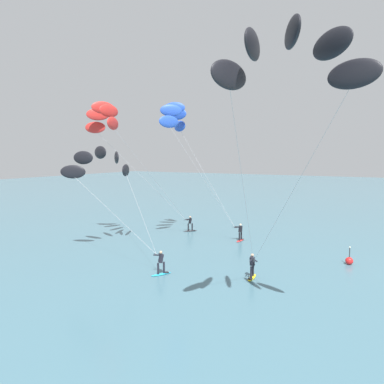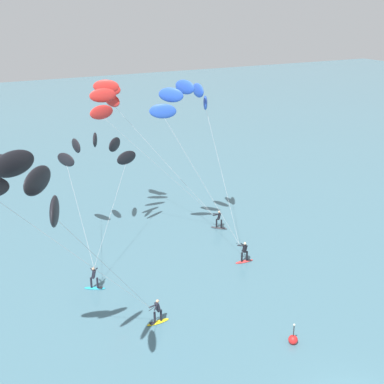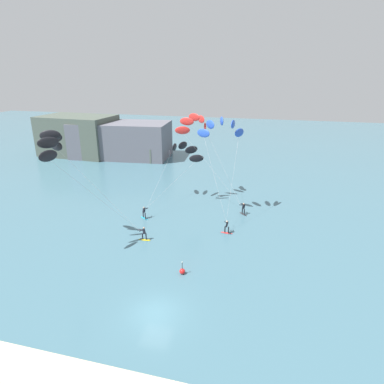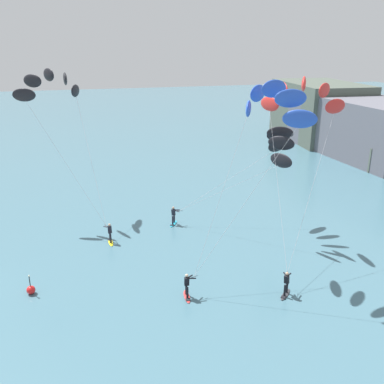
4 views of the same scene
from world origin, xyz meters
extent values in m
ellipsoid|color=red|center=(3.45, 15.68, 0.04)|extent=(1.52, 0.46, 0.08)
cube|color=black|center=(3.86, 15.65, 0.09)|extent=(0.30, 0.31, 0.02)
cylinder|color=black|center=(3.23, 15.69, 0.47)|extent=(0.14, 0.14, 0.78)
cylinder|color=black|center=(3.67, 15.66, 0.47)|extent=(0.14, 0.14, 0.78)
cube|color=black|center=(3.45, 15.68, 1.16)|extent=(0.34, 0.32, 0.63)
sphere|color=beige|center=(3.45, 15.68, 1.58)|extent=(0.20, 0.20, 0.20)
cylinder|color=black|center=(3.27, 16.20, 1.31)|extent=(0.20, 0.53, 0.03)
cylinder|color=black|center=(3.25, 15.90, 1.34)|extent=(0.46, 0.52, 0.15)
cylinder|color=black|center=(3.46, 15.97, 1.34)|extent=(0.12, 0.61, 0.15)
ellipsoid|color=blue|center=(3.63, 22.49, 11.17)|extent=(1.19, 1.96, 1.10)
ellipsoid|color=blue|center=(2.81, 22.22, 12.27)|extent=(0.46, 2.05, 1.10)
ellipsoid|color=blue|center=(1.42, 21.75, 12.70)|extent=(0.95, 2.03, 1.10)
ellipsoid|color=blue|center=(0.02, 21.29, 12.27)|extent=(1.57, 1.74, 1.10)
ellipsoid|color=blue|center=(-0.80, 21.01, 11.17)|extent=(1.96, 1.19, 1.10)
cylinder|color=#B2B2B7|center=(3.45, 19.34, 6.09)|extent=(0.38, 6.31, 9.57)
cylinder|color=#B2B2B7|center=(1.24, 18.61, 6.09)|extent=(4.09, 4.84, 9.57)
ellipsoid|color=#23ADD1|center=(-7.98, 17.22, 0.04)|extent=(1.48, 1.07, 0.08)
cube|color=black|center=(-7.62, 17.01, 0.09)|extent=(0.39, 0.39, 0.02)
cylinder|color=black|center=(-8.17, 17.33, 0.47)|extent=(0.14, 0.14, 0.78)
cylinder|color=black|center=(-7.79, 17.11, 0.47)|extent=(0.14, 0.14, 0.78)
cube|color=black|center=(-7.98, 17.22, 1.16)|extent=(0.43, 0.42, 0.63)
sphere|color=tan|center=(-7.98, 17.22, 1.58)|extent=(0.20, 0.20, 0.20)
cylinder|color=black|center=(-7.78, 17.73, 1.31)|extent=(0.22, 0.52, 0.03)
cylinder|color=black|center=(-7.98, 17.52, 1.34)|extent=(0.10, 0.60, 0.15)
cylinder|color=black|center=(-7.78, 17.44, 1.34)|extent=(0.47, 0.50, 0.15)
ellipsoid|color=black|center=(-2.57, 24.56, 6.84)|extent=(2.07, 1.16, 1.10)
ellipsoid|color=black|center=(-3.41, 24.88, 7.99)|extent=(1.69, 1.76, 1.10)
ellipsoid|color=black|center=(-4.85, 25.43, 8.43)|extent=(1.05, 2.10, 1.10)
ellipsoid|color=black|center=(-6.28, 25.98, 7.99)|extent=(0.38, 2.13, 1.10)
ellipsoid|color=black|center=(-7.13, 26.30, 6.84)|extent=(1.16, 2.07, 1.10)
cylinder|color=#B2B2B7|center=(-5.17, 21.15, 3.93)|extent=(5.23, 6.85, 5.24)
cylinder|color=#B2B2B7|center=(-7.45, 22.02, 3.93)|extent=(0.67, 8.58, 5.24)
ellipsoid|color=#333338|center=(4.79, 21.90, 0.04)|extent=(1.33, 1.31, 0.08)
cube|color=black|center=(5.09, 21.61, 0.09)|extent=(0.40, 0.40, 0.02)
cylinder|color=black|center=(4.63, 22.05, 0.47)|extent=(0.14, 0.14, 0.78)
cylinder|color=black|center=(4.95, 21.75, 0.47)|extent=(0.14, 0.14, 0.78)
cube|color=black|center=(4.79, 21.90, 1.16)|extent=(0.44, 0.44, 0.63)
sphere|color=tan|center=(4.79, 21.90, 1.58)|extent=(0.20, 0.20, 0.20)
cylinder|color=black|center=(4.31, 22.16, 1.31)|extent=(0.50, 0.29, 0.03)
cylinder|color=black|center=(4.50, 21.94, 1.34)|extent=(0.61, 0.16, 0.15)
cylinder|color=black|center=(4.60, 22.13, 1.34)|extent=(0.45, 0.52, 0.15)
ellipsoid|color=red|center=(-2.21, 28.48, 10.86)|extent=(0.90, 2.11, 1.10)
ellipsoid|color=red|center=(-2.64, 27.69, 11.99)|extent=(1.57, 1.84, 1.10)
ellipsoid|color=red|center=(-3.37, 26.35, 12.43)|extent=(2.00, 1.29, 1.10)
ellipsoid|color=red|center=(-4.10, 25.02, 11.99)|extent=(2.12, 0.54, 1.10)
ellipsoid|color=red|center=(-4.53, 24.23, 10.86)|extent=(2.11, 0.90, 1.10)
cylinder|color=#B2B2B7|center=(1.05, 25.32, 5.93)|extent=(6.54, 6.33, 9.26)
cylinder|color=#B2B2B7|center=(-0.11, 23.20, 5.93)|extent=(8.85, 2.09, 9.26)
ellipsoid|color=yellow|center=(-5.64, 11.51, 0.04)|extent=(1.52, 0.43, 0.08)
cube|color=black|center=(-6.05, 11.49, 0.09)|extent=(0.29, 0.30, 0.02)
cylinder|color=black|center=(-5.42, 11.52, 0.47)|extent=(0.14, 0.14, 0.78)
cylinder|color=black|center=(-5.86, 11.50, 0.47)|extent=(0.14, 0.14, 0.78)
cube|color=black|center=(-5.64, 11.51, 1.16)|extent=(0.33, 0.31, 0.63)
sphere|color=tan|center=(-5.64, 11.51, 1.58)|extent=(0.20, 0.20, 0.20)
cylinder|color=black|center=(-6.13, 11.26, 1.31)|extent=(0.51, 0.27, 0.03)
cylinder|color=black|center=(-5.84, 11.29, 1.34)|extent=(0.47, 0.51, 0.15)
cylinder|color=black|center=(-5.94, 11.48, 1.34)|extent=(0.61, 0.14, 0.15)
ellipsoid|color=black|center=(-14.48, 9.70, 11.17)|extent=(2.02, 0.95, 1.10)
ellipsoid|color=black|center=(-14.09, 8.93, 12.26)|extent=(2.04, 0.46, 1.10)
ellipsoid|color=black|center=(-13.44, 7.62, 12.69)|extent=(1.95, 1.19, 1.10)
ellipsoid|color=black|center=(-12.79, 6.31, 12.26)|extent=(1.57, 1.74, 1.10)
ellipsoid|color=black|center=(-12.40, 5.54, 11.17)|extent=(0.95, 2.02, 1.10)
cylinder|color=#B2B2B7|center=(-10.30, 10.48, 6.09)|extent=(8.36, 1.58, 9.57)
cylinder|color=#B2B2B7|center=(-9.27, 8.40, 6.09)|extent=(6.29, 5.74, 9.57)
sphere|color=red|center=(0.58, 5.98, 0.28)|extent=(0.56, 0.56, 0.56)
cylinder|color=#262628|center=(0.58, 5.98, 0.91)|extent=(0.06, 0.06, 0.70)
sphere|color=#F2F2CC|center=(0.58, 5.98, 1.32)|extent=(0.12, 0.12, 0.12)
camera|label=1|loc=(-26.74, 4.70, 8.11)|focal=31.57mm
camera|label=2|loc=(-15.96, -13.18, 18.92)|focal=47.27mm
camera|label=3|loc=(8.49, -20.86, 18.80)|focal=31.20mm
camera|label=4|loc=(26.40, 10.18, 15.63)|focal=40.17mm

